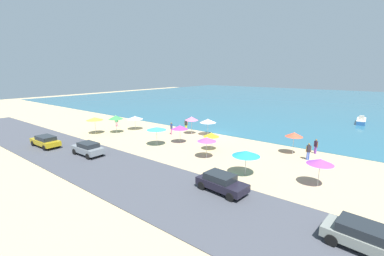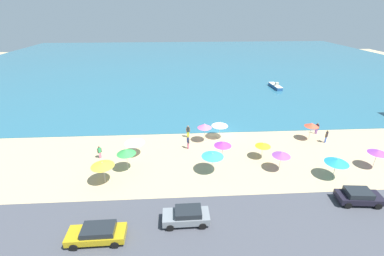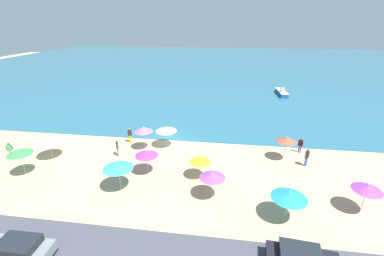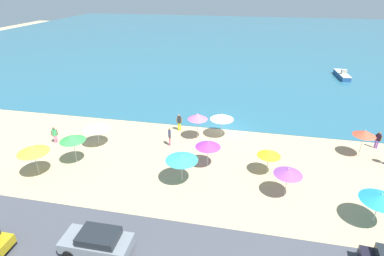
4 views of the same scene
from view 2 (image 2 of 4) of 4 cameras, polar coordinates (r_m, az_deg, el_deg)
name	(u,v)px [view 2 (image 2 of 4)]	position (r m, az deg, el deg)	size (l,w,h in m)	color
ground_plane	(218,133)	(38.06, 5.89, -1.07)	(160.00, 160.00, 0.00)	tan
sea	(194,62)	(90.41, 0.44, 14.54)	(150.00, 110.00, 0.05)	#296279
coastal_road	(251,227)	(23.66, 12.95, -20.64)	(80.00, 8.00, 0.06)	#42454D
beach_umbrella_0	(263,145)	(31.97, 15.51, -3.57)	(1.85, 1.85, 2.17)	#B2B2B7
beach_umbrella_1	(337,161)	(31.34, 29.53, -6.41)	(2.45, 2.45, 2.36)	#B2B2B7
beach_umbrella_2	(223,144)	(30.77, 6.86, -3.49)	(2.09, 2.09, 2.41)	#B2B2B7
beach_umbrella_3	(205,126)	(34.48, 2.80, 0.49)	(1.91, 1.91, 2.70)	#B2B2B7
beach_umbrella_4	(102,164)	(27.95, -19.29, -7.62)	(2.38, 2.38, 2.55)	#B2B2B7
beach_umbrella_5	(213,155)	(28.24, 4.59, -6.00)	(2.46, 2.46, 2.42)	#B2B2B7
beach_umbrella_6	(378,152)	(35.67, 36.00, -4.26)	(2.06, 2.06, 2.40)	#B2B2B7
beach_umbrella_7	(281,154)	(30.14, 19.27, -5.50)	(2.03, 2.03, 2.38)	#B2B2B7
beach_umbrella_8	(312,125)	(38.56, 25.07, 0.64)	(1.89, 1.89, 2.59)	#B2B2B7
beach_umbrella_9	(126,152)	(29.24, -14.43, -5.10)	(2.11, 2.11, 2.74)	#B2B2B7
beach_umbrella_10	(134,141)	(32.19, -12.68, -2.92)	(2.49, 2.49, 2.22)	#B2B2B7
beach_umbrella_11	(220,124)	(35.72, 6.21, 0.87)	(2.29, 2.29, 2.47)	#B2B2B7
bather_0	(188,142)	(33.28, -0.88, -3.08)	(0.34, 0.53, 1.78)	#E96390
bather_1	(317,128)	(41.42, 26.02, 0.07)	(0.48, 0.39, 1.70)	purple
bather_2	(100,151)	(33.25, -19.85, -4.91)	(0.44, 0.42, 1.64)	pink
bather_3	(326,136)	(39.22, 27.71, -1.54)	(0.46, 0.40, 1.82)	blue
bather_4	(188,131)	(36.14, -0.89, -0.62)	(0.55, 0.30, 1.82)	yellow
parked_car_1	(359,196)	(29.27, 33.09, -12.58)	(4.11, 2.16, 1.40)	black
parked_car_2	(187,216)	(22.91, -1.21, -18.89)	(3.96, 1.84, 1.44)	slate
parked_car_3	(97,233)	(22.88, -20.32, -21.09)	(4.52, 1.92, 1.37)	#AE9116
skiff_nearshore	(275,86)	(62.41, 18.03, 8.84)	(1.63, 5.62, 1.43)	#295893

